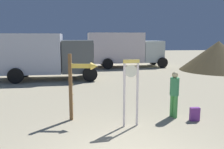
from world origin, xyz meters
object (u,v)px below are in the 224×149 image
at_px(arrow_sign, 80,78).
at_px(dome_tent, 218,56).
at_px(standing_clock, 131,86).
at_px(box_truck_near, 42,55).
at_px(backpack, 195,114).
at_px(box_truck_far, 123,49).
at_px(person_near_clock, 174,92).

bearing_deg(arrow_sign, dome_tent, 44.06).
height_order(standing_clock, box_truck_near, box_truck_near).
relative_size(standing_clock, arrow_sign, 0.94).
relative_size(standing_clock, dome_tent, 0.35).
bearing_deg(dome_tent, backpack, -122.84).
bearing_deg(standing_clock, box_truck_near, 116.17).
relative_size(backpack, box_truck_near, 0.07).
xyz_separation_m(box_truck_near, dome_tent, (13.21, 2.56, -0.41)).
distance_m(arrow_sign, box_truck_far, 13.71).
distance_m(arrow_sign, person_near_clock, 3.18).
distance_m(arrow_sign, backpack, 3.90).
height_order(box_truck_near, box_truck_far, box_truck_far).
xyz_separation_m(standing_clock, box_truck_near, (-4.13, 8.40, 0.33)).
bearing_deg(arrow_sign, person_near_clock, -0.96).
bearing_deg(standing_clock, box_truck_far, 82.27).
distance_m(box_truck_near, box_truck_far, 8.20).
height_order(person_near_clock, backpack, person_near_clock).
relative_size(arrow_sign, box_truck_near, 0.34).
xyz_separation_m(arrow_sign, dome_tent, (10.61, 10.27, -0.24)).
bearing_deg(box_truck_far, backpack, -88.90).
bearing_deg(box_truck_near, arrow_sign, -71.37).
distance_m(person_near_clock, dome_tent, 12.75).
xyz_separation_m(box_truck_far, dome_tent, (7.19, -3.00, -0.46)).
bearing_deg(backpack, box_truck_near, 127.58).
bearing_deg(person_near_clock, box_truck_near, 126.43).
height_order(backpack, box_truck_near, box_truck_near).
bearing_deg(dome_tent, standing_clock, -129.65).
bearing_deg(box_truck_far, box_truck_near, -137.29).
bearing_deg(standing_clock, dome_tent, 50.35).
distance_m(box_truck_near, dome_tent, 13.46).
height_order(arrow_sign, box_truck_far, box_truck_far).
xyz_separation_m(person_near_clock, backpack, (0.56, -0.41, -0.66)).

